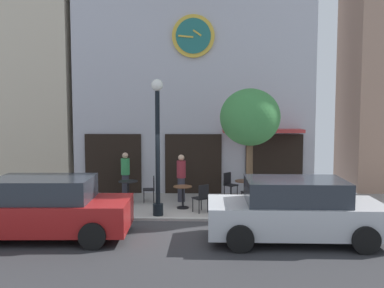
{
  "coord_description": "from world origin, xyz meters",
  "views": [
    {
      "loc": [
        0.51,
        -12.13,
        3.31
      ],
      "look_at": [
        0.16,
        2.04,
        2.09
      ],
      "focal_mm": 39.52,
      "sensor_mm": 36.0,
      "label": 1
    }
  ],
  "objects": [
    {
      "name": "parked_car_red",
      "position": [
        -3.5,
        -1.68,
        0.76
      ],
      "size": [
        4.36,
        2.13,
        1.55
      ],
      "color": "maroon",
      "rests_on": "ground_plane"
    },
    {
      "name": "parked_car_silver",
      "position": [
        2.81,
        -1.77,
        0.76
      ],
      "size": [
        4.32,
        2.06,
        1.55
      ],
      "color": "#B7BABF",
      "rests_on": "ground_plane"
    },
    {
      "name": "cafe_chair_left_end",
      "position": [
        -1.28,
        2.46,
        0.53
      ],
      "size": [
        0.45,
        0.45,
        0.9
      ],
      "color": "black",
      "rests_on": "ground_plane"
    },
    {
      "name": "clock_building",
      "position": [
        0.17,
        5.43,
        5.67
      ],
      "size": [
        9.33,
        4.04,
        11.02
      ],
      "color": "#B2B2BC",
      "rests_on": "ground_plane"
    },
    {
      "name": "cafe_table_center_left",
      "position": [
        2.03,
        2.74,
        0.52
      ],
      "size": [
        0.72,
        0.72,
        0.73
      ],
      "color": "black",
      "rests_on": "ground_plane"
    },
    {
      "name": "ground_plane",
      "position": [
        0.0,
        -0.75,
        -0.02
      ],
      "size": [
        26.46,
        9.7,
        0.13
      ],
      "color": "gray"
    },
    {
      "name": "cafe_chair_facing_wall",
      "position": [
        2.82,
        2.51,
        0.53
      ],
      "size": [
        0.48,
        0.48,
        0.9
      ],
      "color": "black",
      "rests_on": "ground_plane"
    },
    {
      "name": "street_tree",
      "position": [
        1.98,
        0.87,
        2.99
      ],
      "size": [
        1.85,
        1.66,
        3.9
      ],
      "color": "brown",
      "rests_on": "ground_plane"
    },
    {
      "name": "cafe_table_near_curb",
      "position": [
        -0.13,
        1.59,
        0.49
      ],
      "size": [
        0.62,
        0.62,
        0.73
      ],
      "color": "black",
      "rests_on": "ground_plane"
    },
    {
      "name": "cafe_chair_facing_street",
      "position": [
        0.5,
        1.01,
        0.53
      ],
      "size": [
        0.56,
        0.56,
        0.9
      ],
      "color": "black",
      "rests_on": "ground_plane"
    },
    {
      "name": "cafe_table_leftmost",
      "position": [
        -2.07,
        2.34,
        0.53
      ],
      "size": [
        0.66,
        0.66,
        0.77
      ],
      "color": "black",
      "rests_on": "ground_plane"
    },
    {
      "name": "neighbor_building_left",
      "position": [
        -7.74,
        6.07,
        6.15
      ],
      "size": [
        6.03,
        3.96,
        12.29
      ],
      "color": "beige",
      "rests_on": "ground_plane"
    },
    {
      "name": "pedestrian_green",
      "position": [
        -2.33,
        3.22,
        0.86
      ],
      "size": [
        0.35,
        0.35,
        1.67
      ],
      "color": "#2D2D38",
      "rests_on": "ground_plane"
    },
    {
      "name": "cafe_chair_curbside",
      "position": [
        2.08,
        1.92,
        0.53
      ],
      "size": [
        0.48,
        0.48,
        0.9
      ],
      "color": "black",
      "rests_on": "ground_plane"
    },
    {
      "name": "cafe_chair_near_lamp",
      "position": [
        1.52,
        3.42,
        0.53
      ],
      "size": [
        0.57,
        0.57,
        0.9
      ],
      "color": "black",
      "rests_on": "ground_plane"
    },
    {
      "name": "street_lamp",
      "position": [
        -0.85,
        0.64,
        2.12
      ],
      "size": [
        0.36,
        0.36,
        4.17
      ],
      "color": "black",
      "rests_on": "ground_plane"
    },
    {
      "name": "pedestrian_maroon",
      "position": [
        -0.23,
        2.58,
        0.86
      ],
      "size": [
        0.45,
        0.45,
        1.67
      ],
      "color": "#2D2D38",
      "rests_on": "ground_plane"
    }
  ]
}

